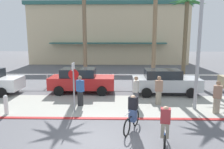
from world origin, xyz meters
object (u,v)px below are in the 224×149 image
object	(u,v)px
pedestrian_3	(136,92)
car_red_1	(81,80)
stop_sign_bike_lane	(74,80)
cyclist_blue_0	(165,128)
pedestrian_1	(159,92)
cyclist_black_1	(132,113)
car_silver_2	(165,82)
streetlight_curb	(202,27)
bollard_1	(6,105)
palm_tree_2	(156,0)
palm_tree_3	(186,18)
pedestrian_0	(80,92)
pedestrian_2	(217,99)

from	to	relation	value
pedestrian_3	car_red_1	bearing A→B (deg)	140.45
stop_sign_bike_lane	cyclist_blue_0	bearing A→B (deg)	-41.40
pedestrian_1	pedestrian_3	xyz separation A→B (m)	(-1.31, -0.27, 0.02)
cyclist_black_1	pedestrian_1	world-z (taller)	pedestrian_1
car_silver_2	streetlight_curb	bearing A→B (deg)	-74.29
bollard_1	palm_tree_2	size ratio (longest dim) A/B	0.11
car_red_1	car_silver_2	world-z (taller)	same
pedestrian_1	palm_tree_3	bearing A→B (deg)	63.88
car_red_1	pedestrian_0	distance (m)	2.91
palm_tree_3	pedestrian_1	distance (m)	9.53
bollard_1	cyclist_blue_0	world-z (taller)	cyclist_blue_0
streetlight_curb	cyclist_black_1	xyz separation A→B (m)	(-3.51, -2.34, -3.58)
stop_sign_bike_lane	pedestrian_1	bearing A→B (deg)	16.83
bollard_1	car_red_1	xyz separation A→B (m)	(3.05, 4.35, 0.35)
palm_tree_2	pedestrian_3	distance (m)	9.56
car_red_1	pedestrian_0	bearing A→B (deg)	-82.08
pedestrian_2	stop_sign_bike_lane	bearing A→B (deg)	179.88
streetlight_curb	pedestrian_0	bearing A→B (deg)	173.19
bollard_1	streetlight_curb	bearing A→B (deg)	4.31
cyclist_blue_0	palm_tree_2	bearing A→B (deg)	82.00
cyclist_black_1	pedestrian_1	xyz separation A→B (m)	(1.73, 3.34, 0.07)
car_red_1	car_silver_2	distance (m)	5.69
car_silver_2	pedestrian_3	distance (m)	3.34
pedestrian_3	car_silver_2	bearing A→B (deg)	49.34
palm_tree_3	streetlight_curb	bearing A→B (deg)	-102.49
bollard_1	cyclist_blue_0	distance (m)	7.77
bollard_1	palm_tree_3	xyz separation A→B (m)	(11.52, 9.20, 4.90)
stop_sign_bike_lane	palm_tree_3	bearing A→B (deg)	47.16
stop_sign_bike_lane	pedestrian_0	size ratio (longest dim) A/B	1.50
cyclist_black_1	pedestrian_2	size ratio (longest dim) A/B	1.00
cyclist_black_1	pedestrian_0	distance (m)	4.08
car_silver_2	cyclist_blue_0	world-z (taller)	car_silver_2
pedestrian_0	car_silver_2	bearing A→B (deg)	25.63
pedestrian_2	car_red_1	bearing A→B (deg)	151.74
cyclist_blue_0	cyclist_black_1	xyz separation A→B (m)	(-1.02, 1.40, 0.00)
car_red_1	cyclist_black_1	bearing A→B (deg)	-62.67
bollard_1	pedestrian_1	bearing A→B (deg)	12.43
car_silver_2	pedestrian_3	bearing A→B (deg)	-130.66
palm_tree_3	pedestrian_1	size ratio (longest dim) A/B	4.28
car_red_1	pedestrian_1	world-z (taller)	car_red_1
cyclist_black_1	cyclist_blue_0	bearing A→B (deg)	-53.83
cyclist_black_1	pedestrian_1	size ratio (longest dim) A/B	1.02
bollard_1	car_red_1	world-z (taller)	car_red_1
palm_tree_2	cyclist_black_1	distance (m)	12.15
cyclist_blue_0	pedestrian_0	size ratio (longest dim) A/B	1.05
palm_tree_3	pedestrian_0	size ratio (longest dim) A/B	4.16
palm_tree_3	cyclist_blue_0	xyz separation A→B (m)	(-4.37, -12.21, -4.73)
pedestrian_0	pedestrian_3	xyz separation A→B (m)	(3.10, -0.00, -0.01)
stop_sign_bike_lane	cyclist_black_1	world-z (taller)	stop_sign_bike_lane
pedestrian_0	pedestrian_1	distance (m)	4.42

